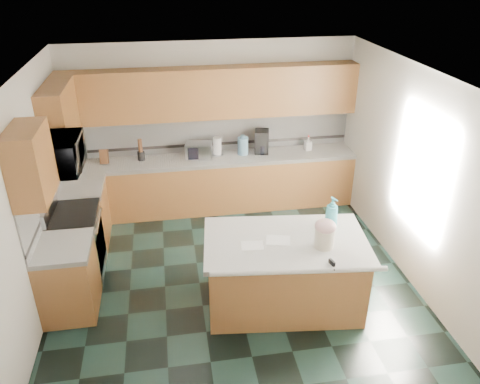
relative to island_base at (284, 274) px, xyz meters
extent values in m
plane|color=black|center=(-0.54, 0.54, -0.43)|extent=(4.60, 4.60, 0.00)
plane|color=white|center=(-0.54, 0.54, 2.27)|extent=(4.60, 4.60, 0.00)
cube|color=white|center=(-0.54, 2.86, 0.92)|extent=(4.60, 0.04, 2.70)
cube|color=white|center=(-0.54, -1.78, 0.92)|extent=(4.60, 0.04, 2.70)
cube|color=white|center=(-2.86, 0.54, 0.92)|extent=(0.04, 4.60, 2.70)
cube|color=white|center=(1.78, 0.54, 0.92)|extent=(0.04, 4.60, 2.70)
cube|color=#5B3717|center=(-0.54, 2.54, 0.00)|extent=(4.60, 0.60, 0.86)
cube|color=silver|center=(-0.54, 2.54, 0.46)|extent=(4.60, 0.64, 0.06)
cube|color=#5B3717|center=(-0.54, 2.68, 1.51)|extent=(4.60, 0.33, 0.78)
cube|color=silver|center=(-0.54, 2.83, 0.81)|extent=(4.60, 0.02, 0.63)
cube|color=black|center=(-0.54, 2.83, 0.61)|extent=(4.60, 0.01, 0.05)
cube|color=#5B3717|center=(-2.54, 1.83, 0.00)|extent=(0.60, 0.82, 0.86)
cube|color=silver|center=(-2.54, 1.83, 0.46)|extent=(0.64, 0.82, 0.06)
cube|color=#5B3717|center=(-2.54, 0.30, 0.00)|extent=(0.60, 0.72, 0.86)
cube|color=silver|center=(-2.54, 0.30, 0.46)|extent=(0.64, 0.72, 0.06)
cube|color=silver|center=(-2.83, 1.09, 0.81)|extent=(0.02, 2.30, 0.63)
cube|color=black|center=(-2.82, 1.09, 0.61)|extent=(0.01, 2.30, 0.05)
cube|color=#5B3717|center=(-2.67, 1.97, 1.51)|extent=(0.33, 1.09, 0.78)
cube|color=#5B3717|center=(-2.67, 0.30, 1.51)|extent=(0.33, 0.72, 0.78)
cube|color=#B7B7BC|center=(-2.54, 1.04, 0.01)|extent=(0.60, 0.76, 0.88)
cube|color=black|center=(-2.25, 1.04, -0.03)|extent=(0.02, 0.68, 0.55)
cube|color=black|center=(-2.54, 1.04, 0.47)|extent=(0.62, 0.78, 0.04)
cylinder|color=#B7B7BC|center=(-2.22, 1.04, 0.35)|extent=(0.02, 0.66, 0.02)
cube|color=#B7B7BC|center=(-2.80, 1.04, 0.59)|extent=(0.06, 0.76, 0.18)
imported|color=#B7B7BC|center=(-2.54, 1.04, 1.30)|extent=(0.50, 0.73, 0.41)
cube|color=#5B3717|center=(0.00, 0.00, 0.00)|extent=(1.89, 1.21, 0.86)
cube|color=silver|center=(0.00, 0.00, 0.46)|extent=(2.00, 1.32, 0.06)
cylinder|color=silver|center=(0.00, -0.56, 0.46)|extent=(1.88, 0.27, 0.06)
cylinder|color=beige|center=(0.39, -0.20, 0.61)|extent=(0.29, 0.29, 0.23)
ellipsoid|color=beige|center=(0.39, -0.20, 0.76)|extent=(0.24, 0.24, 0.15)
cylinder|color=tan|center=(0.39, -0.20, 0.81)|extent=(0.08, 0.03, 0.03)
sphere|color=tan|center=(0.35, -0.20, 0.81)|extent=(0.04, 0.04, 0.04)
sphere|color=tan|center=(0.43, -0.20, 0.81)|extent=(0.04, 0.04, 0.04)
imported|color=teal|center=(0.60, 0.18, 0.69)|extent=(0.20, 0.20, 0.41)
cube|color=white|center=(-0.09, 0.01, 0.49)|extent=(0.32, 0.27, 0.00)
cube|color=white|center=(-0.40, -0.05, 0.49)|extent=(0.27, 0.21, 0.00)
cube|color=black|center=(0.36, -0.54, 0.50)|extent=(0.05, 0.10, 0.08)
cylinder|color=black|center=(0.36, -0.60, 0.48)|extent=(0.01, 0.07, 0.01)
cube|color=#472814|center=(-2.26, 2.59, 0.60)|extent=(0.14, 0.18, 0.24)
cylinder|color=black|center=(-1.69, 2.62, 0.56)|extent=(0.11, 0.11, 0.14)
cylinder|color=#472814|center=(-1.69, 2.62, 0.74)|extent=(0.07, 0.07, 0.21)
cube|color=#B7B7BC|center=(-0.78, 2.59, 0.61)|extent=(0.46, 0.36, 0.24)
cube|color=black|center=(-0.78, 2.46, 0.61)|extent=(0.37, 0.01, 0.20)
cylinder|color=white|center=(-0.47, 2.64, 0.64)|extent=(0.13, 0.13, 0.30)
cylinder|color=#B7B7BC|center=(-0.47, 2.64, 0.50)|extent=(0.20, 0.20, 0.01)
cylinder|color=#6EA4C6|center=(-0.06, 2.60, 0.63)|extent=(0.17, 0.17, 0.28)
cylinder|color=#6EA4C6|center=(-0.06, 2.60, 0.79)|extent=(0.08, 0.08, 0.04)
cube|color=black|center=(0.26, 2.62, 0.68)|extent=(0.27, 0.29, 0.38)
cylinder|color=black|center=(0.26, 2.57, 0.57)|extent=(0.16, 0.16, 0.16)
imported|color=white|center=(1.04, 2.59, 0.61)|extent=(0.12, 0.12, 0.23)
cylinder|color=red|center=(1.04, 2.59, 0.74)|extent=(0.02, 0.02, 0.03)
cube|color=white|center=(1.75, 0.34, 1.07)|extent=(0.02, 1.40, 1.10)
camera|label=1|loc=(-1.26, -4.38, 3.47)|focal=35.00mm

